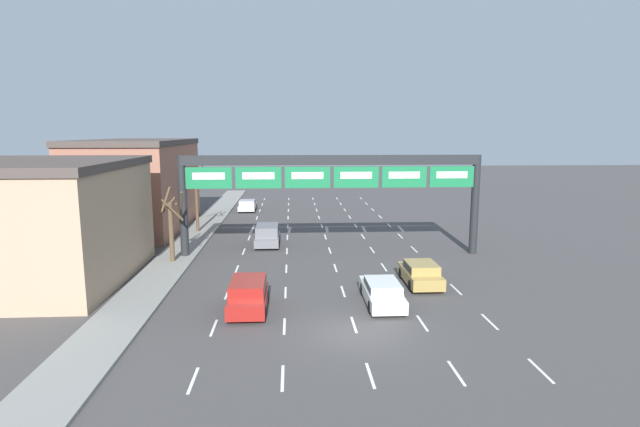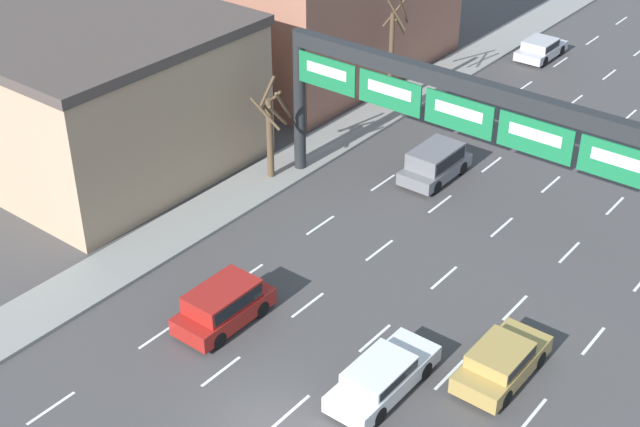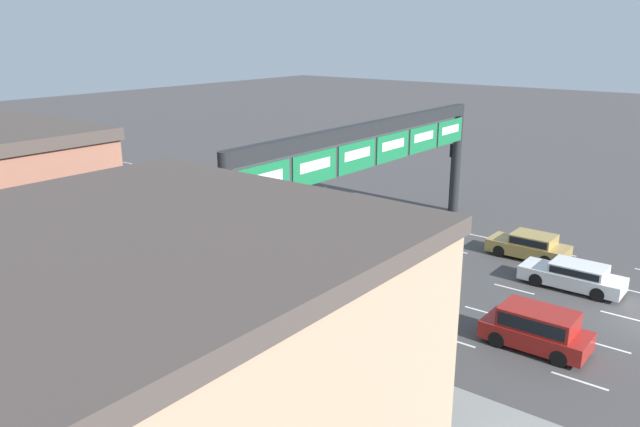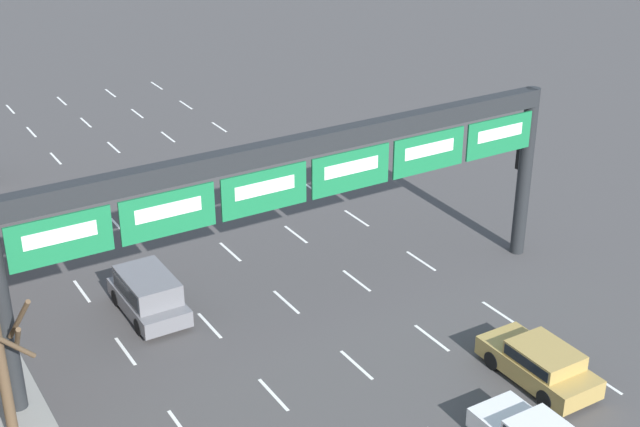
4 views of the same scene
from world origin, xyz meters
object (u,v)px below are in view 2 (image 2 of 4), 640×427
(car_silver, at_px, (541,48))
(car_gold, at_px, (501,361))
(tree_bare_second, at_px, (271,128))
(sign_gantry, at_px, (499,123))
(suv_grey, at_px, (435,162))
(car_white, at_px, (382,376))
(tree_bare_closest, at_px, (392,50))
(suv_red, at_px, (223,304))

(car_silver, bearing_deg, car_gold, -66.11)
(tree_bare_second, bearing_deg, sign_gantry, 8.05)
(suv_grey, xyz_separation_m, car_white, (6.73, -14.19, -0.22))
(tree_bare_second, bearing_deg, tree_bare_closest, 91.09)
(car_white, height_order, tree_bare_second, tree_bare_second)
(car_silver, relative_size, car_white, 0.85)
(sign_gantry, height_order, suv_grey, sign_gantry)
(suv_red, height_order, tree_bare_closest, tree_bare_closest)
(car_gold, height_order, car_white, car_gold)
(car_gold, bearing_deg, suv_grey, 131.33)
(car_silver, height_order, tree_bare_second, tree_bare_second)
(suv_red, bearing_deg, suv_grey, 88.93)
(car_silver, relative_size, suv_red, 1.00)
(suv_red, xyz_separation_m, tree_bare_closest, (-6.20, 20.38, 2.59))
(car_silver, xyz_separation_m, tree_bare_second, (-3.15, -22.91, 2.10))
(suv_grey, bearing_deg, suv_red, -91.07)
(car_gold, bearing_deg, tree_bare_second, 159.67)
(sign_gantry, distance_m, car_silver, 23.36)
(car_silver, relative_size, tree_bare_closest, 0.60)
(car_silver, xyz_separation_m, suv_red, (2.85, -32.69, 0.23))
(car_silver, bearing_deg, suv_red, -85.02)
(suv_grey, bearing_deg, car_gold, -48.67)
(car_white, bearing_deg, sign_gantry, 99.79)
(tree_bare_second, bearing_deg, suv_grey, 38.90)
(tree_bare_closest, distance_m, tree_bare_second, 10.63)
(sign_gantry, xyz_separation_m, tree_bare_second, (-11.15, -1.58, -3.03))
(sign_gantry, height_order, tree_bare_closest, sign_gantry)
(car_silver, bearing_deg, tree_bare_second, -97.83)
(car_white, bearing_deg, car_silver, 107.09)
(suv_red, distance_m, tree_bare_second, 11.62)
(sign_gantry, distance_m, suv_grey, 7.74)
(suv_grey, height_order, suv_red, suv_grey)
(sign_gantry, distance_m, car_gold, 10.21)
(car_silver, distance_m, car_white, 33.52)
(car_gold, height_order, tree_bare_second, tree_bare_second)
(sign_gantry, height_order, suv_red, sign_gantry)
(car_silver, xyz_separation_m, tree_bare_closest, (-3.35, -12.31, 2.81))
(car_gold, relative_size, tree_bare_closest, 0.63)
(sign_gantry, bearing_deg, car_white, -80.21)
(tree_bare_closest, xyz_separation_m, tree_bare_second, (0.20, -10.60, -0.72))
(sign_gantry, relative_size, tree_bare_second, 4.26)
(suv_grey, relative_size, car_white, 0.85)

